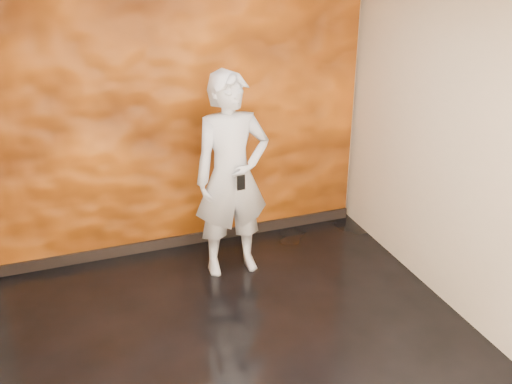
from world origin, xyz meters
name	(u,v)px	position (x,y,z in m)	size (l,w,h in m)	color
room	(243,199)	(0.00, 0.00, 1.40)	(4.02, 4.02, 2.81)	black
feature_wall	(182,124)	(0.00, 1.96, 1.38)	(3.90, 0.06, 2.75)	orange
baseboard	(189,239)	(0.00, 1.92, 0.06)	(3.90, 0.04, 0.12)	black
man	(232,176)	(0.32, 1.29, 1.02)	(0.74, 0.49, 2.04)	#ABAFBB
phone	(241,183)	(0.32, 1.00, 1.07)	(0.08, 0.02, 0.14)	black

